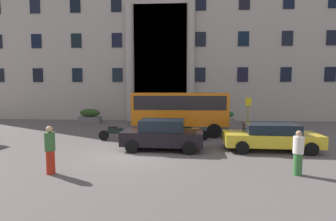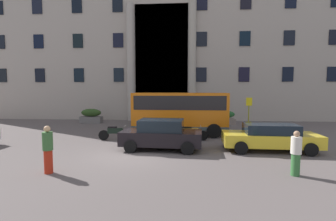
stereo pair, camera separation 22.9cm
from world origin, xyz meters
name	(u,v)px [view 2 (the right image)]	position (x,y,z in m)	size (l,w,h in m)	color
ground_plane	(131,156)	(0.00, 0.00, -0.06)	(80.00, 64.00, 0.12)	#554C4B
office_building_facade	(164,27)	(0.00, 17.48, 10.11)	(40.27, 9.63, 20.22)	#A1968A
orange_minibus	(180,110)	(2.18, 5.50, 1.67)	(6.24, 2.76, 2.81)	orange
bus_stop_sign	(249,110)	(7.27, 7.65, 1.51)	(0.44, 0.08, 2.43)	#919A18
hedge_planter_west	(223,118)	(5.76, 10.47, 0.60)	(2.14, 0.77, 1.25)	gray
hedge_planter_far_west	(146,116)	(-0.93, 10.33, 0.71)	(1.85, 0.92, 1.47)	slate
hedge_planter_entrance_right	(91,116)	(-5.99, 10.60, 0.62)	(1.91, 0.81, 1.29)	#65615F
parked_sedan_far	(161,134)	(1.34, 1.08, 0.77)	(4.12, 2.11, 1.53)	black
white_taxi_kerbside	(270,137)	(6.74, 1.23, 0.70)	(4.62, 2.12, 1.35)	gold
motorcycle_far_end	(115,133)	(-1.68, 3.19, 0.46)	(2.02, 0.55, 0.89)	black
motorcycle_near_kerb	(189,133)	(2.79, 3.41, 0.46)	(2.09, 0.55, 0.89)	black
pedestrian_man_crossing	(48,149)	(-2.41, -2.78, 0.88)	(0.36, 0.36, 1.74)	#B02715
pedestrian_child_trailing	(296,153)	(6.44, -2.40, 0.80)	(0.36, 0.36, 1.60)	#316833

